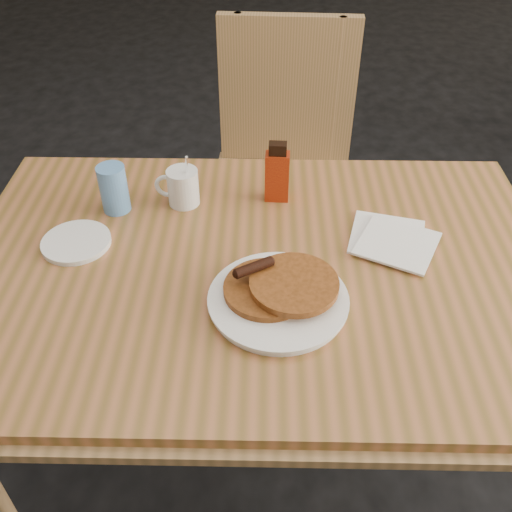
{
  "coord_description": "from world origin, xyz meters",
  "views": [
    {
      "loc": [
        0.14,
        -0.85,
        1.56
      ],
      "look_at": [
        0.03,
        0.03,
        0.81
      ],
      "focal_mm": 40.0,
      "sensor_mm": 36.0,
      "label": 1
    }
  ],
  "objects_px": {
    "chair_main_far": "(283,148)",
    "syrup_bottle": "(277,174)",
    "coffee_mug": "(182,186)",
    "blue_tumbler": "(114,189)",
    "main_table": "(257,276)",
    "pancake_plate": "(279,295)"
  },
  "relations": [
    {
      "from": "main_table",
      "to": "blue_tumbler",
      "type": "distance_m",
      "value": 0.4
    },
    {
      "from": "chair_main_far",
      "to": "pancake_plate",
      "type": "height_order",
      "value": "chair_main_far"
    },
    {
      "from": "main_table",
      "to": "pancake_plate",
      "type": "xyz_separation_m",
      "value": [
        0.06,
        -0.12,
        0.06
      ]
    },
    {
      "from": "pancake_plate",
      "to": "coffee_mug",
      "type": "xyz_separation_m",
      "value": [
        -0.26,
        0.32,
        0.03
      ]
    },
    {
      "from": "main_table",
      "to": "syrup_bottle",
      "type": "relative_size",
      "value": 9.25
    },
    {
      "from": "syrup_bottle",
      "to": "pancake_plate",
      "type": "bearing_deg",
      "value": -87.27
    },
    {
      "from": "syrup_bottle",
      "to": "blue_tumbler",
      "type": "bearing_deg",
      "value": -169.55
    },
    {
      "from": "syrup_bottle",
      "to": "blue_tumbler",
      "type": "xyz_separation_m",
      "value": [
        -0.38,
        -0.09,
        -0.01
      ]
    },
    {
      "from": "blue_tumbler",
      "to": "syrup_bottle",
      "type": "bearing_deg",
      "value": 13.48
    },
    {
      "from": "syrup_bottle",
      "to": "blue_tumbler",
      "type": "relative_size",
      "value": 1.31
    },
    {
      "from": "coffee_mug",
      "to": "syrup_bottle",
      "type": "distance_m",
      "value": 0.23
    },
    {
      "from": "syrup_bottle",
      "to": "blue_tumbler",
      "type": "distance_m",
      "value": 0.39
    },
    {
      "from": "chair_main_far",
      "to": "syrup_bottle",
      "type": "distance_m",
      "value": 0.56
    },
    {
      "from": "syrup_bottle",
      "to": "blue_tumbler",
      "type": "height_order",
      "value": "syrup_bottle"
    },
    {
      "from": "chair_main_far",
      "to": "pancake_plate",
      "type": "distance_m",
      "value": 0.9
    },
    {
      "from": "main_table",
      "to": "blue_tumbler",
      "type": "xyz_separation_m",
      "value": [
        -0.36,
        0.16,
        0.1
      ]
    },
    {
      "from": "coffee_mug",
      "to": "syrup_bottle",
      "type": "bearing_deg",
      "value": 15.66
    },
    {
      "from": "chair_main_far",
      "to": "syrup_bottle",
      "type": "height_order",
      "value": "chair_main_far"
    },
    {
      "from": "pancake_plate",
      "to": "blue_tumbler",
      "type": "relative_size",
      "value": 2.39
    },
    {
      "from": "main_table",
      "to": "chair_main_far",
      "type": "bearing_deg",
      "value": 89.99
    },
    {
      "from": "pancake_plate",
      "to": "syrup_bottle",
      "type": "distance_m",
      "value": 0.37
    },
    {
      "from": "coffee_mug",
      "to": "blue_tumbler",
      "type": "relative_size",
      "value": 1.21
    }
  ]
}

